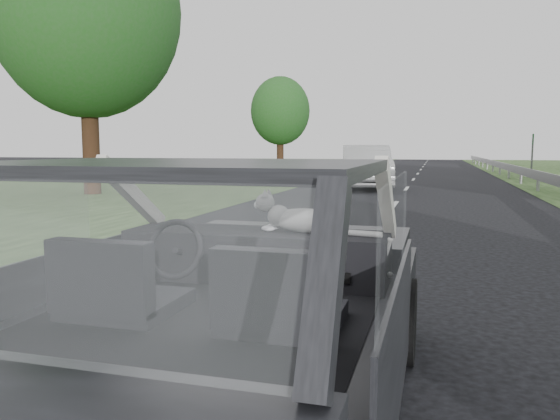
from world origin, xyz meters
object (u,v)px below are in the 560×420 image
Objects in this scene: other_car at (366,167)px; cat at (305,219)px; highway_sign at (532,156)px; subject_car at (218,303)px.

cat is at bearing -94.00° from other_car.
highway_sign is (5.28, 26.43, 0.01)m from cat.
other_car is (-1.47, 17.80, 0.08)m from subject_car.
highway_sign is (5.57, 27.07, 0.37)m from subject_car.
other_car is at bearing -120.21° from highway_sign.
cat is 26.95m from highway_sign.
highway_sign is at bearing 78.37° from subject_car.
other_car is 11.65m from highway_sign.
cat is 0.26× the size of highway_sign.
cat is at bearing -94.27° from highway_sign.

